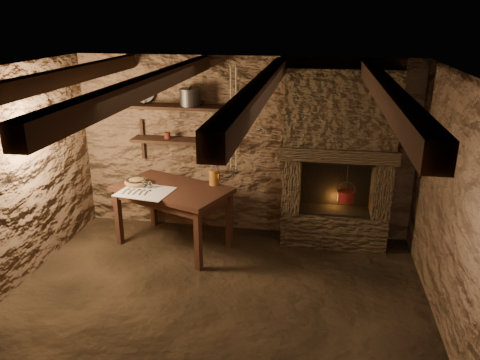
% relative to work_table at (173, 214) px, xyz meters
% --- Properties ---
extents(floor, '(4.50, 4.50, 0.00)m').
position_rel_work_table_xyz_m(floor, '(0.80, -1.34, -0.44)').
color(floor, black).
rests_on(floor, ground).
extents(back_wall, '(4.50, 0.04, 2.40)m').
position_rel_work_table_xyz_m(back_wall, '(0.80, 0.66, 0.76)').
color(back_wall, '#503625').
rests_on(back_wall, floor).
extents(front_wall, '(4.50, 0.04, 2.40)m').
position_rel_work_table_xyz_m(front_wall, '(0.80, -3.34, 0.76)').
color(front_wall, '#503625').
rests_on(front_wall, floor).
extents(right_wall, '(0.04, 4.00, 2.40)m').
position_rel_work_table_xyz_m(right_wall, '(3.05, -1.34, 0.76)').
color(right_wall, '#503625').
rests_on(right_wall, floor).
extents(ceiling, '(4.50, 4.00, 0.04)m').
position_rel_work_table_xyz_m(ceiling, '(0.80, -1.34, 1.96)').
color(ceiling, black).
rests_on(ceiling, back_wall).
extents(beam_far_left, '(0.14, 3.95, 0.16)m').
position_rel_work_table_xyz_m(beam_far_left, '(-0.70, -1.34, 1.87)').
color(beam_far_left, black).
rests_on(beam_far_left, ceiling).
extents(beam_mid_left, '(0.14, 3.95, 0.16)m').
position_rel_work_table_xyz_m(beam_mid_left, '(0.30, -1.34, 1.87)').
color(beam_mid_left, black).
rests_on(beam_mid_left, ceiling).
extents(beam_mid_right, '(0.14, 3.95, 0.16)m').
position_rel_work_table_xyz_m(beam_mid_right, '(1.30, -1.34, 1.87)').
color(beam_mid_right, black).
rests_on(beam_mid_right, ceiling).
extents(beam_far_right, '(0.14, 3.95, 0.16)m').
position_rel_work_table_xyz_m(beam_far_right, '(2.30, -1.34, 1.87)').
color(beam_far_right, black).
rests_on(beam_far_right, ceiling).
extents(shelf_lower, '(1.25, 0.30, 0.04)m').
position_rel_work_table_xyz_m(shelf_lower, '(-0.05, 0.50, 0.86)').
color(shelf_lower, black).
rests_on(shelf_lower, back_wall).
extents(shelf_upper, '(1.25, 0.30, 0.04)m').
position_rel_work_table_xyz_m(shelf_upper, '(-0.05, 0.50, 1.31)').
color(shelf_upper, black).
rests_on(shelf_upper, back_wall).
extents(hearth, '(1.43, 0.51, 2.30)m').
position_rel_work_table_xyz_m(hearth, '(2.05, 0.43, 0.78)').
color(hearth, '#332619').
rests_on(hearth, floor).
extents(work_table, '(1.64, 1.30, 0.82)m').
position_rel_work_table_xyz_m(work_table, '(0.00, 0.00, 0.00)').
color(work_table, '#331A12').
rests_on(work_table, floor).
extents(linen_cloth, '(0.70, 0.60, 0.01)m').
position_rel_work_table_xyz_m(linen_cloth, '(-0.27, -0.22, 0.38)').
color(linen_cloth, white).
rests_on(linen_cloth, work_table).
extents(pewter_cutlery_row, '(0.56, 0.28, 0.01)m').
position_rel_work_table_xyz_m(pewter_cutlery_row, '(-0.27, -0.24, 0.39)').
color(pewter_cutlery_row, gray).
rests_on(pewter_cutlery_row, linen_cloth).
extents(drinking_glasses, '(0.20, 0.06, 0.08)m').
position_rel_work_table_xyz_m(drinking_glasses, '(-0.25, -0.10, 0.43)').
color(drinking_glasses, silver).
rests_on(drinking_glasses, linen_cloth).
extents(stoneware_jug, '(0.14, 0.13, 0.46)m').
position_rel_work_table_xyz_m(stoneware_jug, '(0.51, 0.18, 0.57)').
color(stoneware_jug, '#B06522').
rests_on(stoneware_jug, work_table).
extents(wooden_bowl, '(0.40, 0.40, 0.11)m').
position_rel_work_table_xyz_m(wooden_bowl, '(-0.47, 0.00, 0.42)').
color(wooden_bowl, olive).
rests_on(wooden_bowl, work_table).
extents(iron_stockpot, '(0.33, 0.33, 0.20)m').
position_rel_work_table_xyz_m(iron_stockpot, '(0.14, 0.50, 1.43)').
color(iron_stockpot, '#312E2B').
rests_on(iron_stockpot, shelf_upper).
extents(tin_pan, '(0.27, 0.16, 0.26)m').
position_rel_work_table_xyz_m(tin_pan, '(-0.51, 0.60, 1.46)').
color(tin_pan, '#9B9B96').
rests_on(tin_pan, shelf_upper).
extents(small_kettle, '(0.21, 0.19, 0.19)m').
position_rel_work_table_xyz_m(small_kettle, '(0.30, 0.50, 0.94)').
color(small_kettle, '#9B9B96').
rests_on(small_kettle, shelf_lower).
extents(rusty_tin, '(0.10, 0.10, 0.08)m').
position_rel_work_table_xyz_m(rusty_tin, '(-0.19, 0.50, 0.92)').
color(rusty_tin, '#501710').
rests_on(rusty_tin, shelf_lower).
extents(red_pot, '(0.23, 0.23, 0.54)m').
position_rel_work_table_xyz_m(red_pot, '(2.19, 0.38, 0.26)').
color(red_pot, maroon).
rests_on(red_pot, hearth).
extents(hanging_ropes, '(0.08, 0.08, 1.20)m').
position_rel_work_table_xyz_m(hanging_ropes, '(0.85, -0.29, 1.36)').
color(hanging_ropes, '#C4B78A').
rests_on(hanging_ropes, ceiling).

